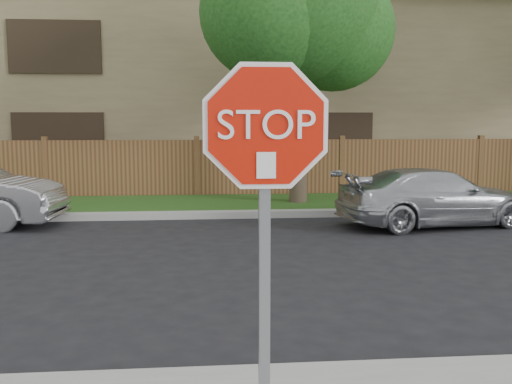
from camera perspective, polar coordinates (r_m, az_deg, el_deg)
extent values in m
plane|color=black|center=(5.35, -6.18, -17.18)|extent=(90.00, 90.00, 0.00)
cube|color=gray|center=(13.20, -5.67, -2.19)|extent=(70.00, 0.30, 0.15)
cube|color=#1E4714|center=(14.84, -5.64, -1.22)|extent=(70.00, 3.00, 0.12)
cube|color=#53311D|center=(16.34, -5.64, 2.16)|extent=(70.00, 0.12, 1.60)
cube|color=#92815A|center=(21.90, -5.63, 9.17)|extent=(34.00, 8.00, 6.00)
cube|color=brown|center=(22.25, -5.74, 17.56)|extent=(35.20, 9.20, 0.50)
cylinder|color=#382B21|center=(14.78, 4.07, 6.16)|extent=(0.44, 0.44, 3.92)
sphere|color=#194114|center=(15.02, 4.17, 17.45)|extent=(3.80, 3.80, 3.80)
sphere|color=#194114|center=(15.39, 7.39, 15.05)|extent=(3.00, 3.00, 3.00)
sphere|color=#194114|center=(14.47, 1.17, 16.73)|extent=(3.20, 3.20, 3.20)
cube|color=gray|center=(3.59, 0.80, -8.20)|extent=(0.06, 0.06, 2.30)
cylinder|color=white|center=(3.40, 0.94, 6.29)|extent=(1.01, 0.02, 1.01)
cylinder|color=red|center=(3.39, 0.96, 6.29)|extent=(0.93, 0.02, 0.93)
cube|color=white|center=(3.39, 0.98, 2.56)|extent=(0.11, 0.00, 0.15)
imported|color=#B0B4B8|center=(12.72, 16.66, -0.48)|extent=(4.26, 2.31, 1.17)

